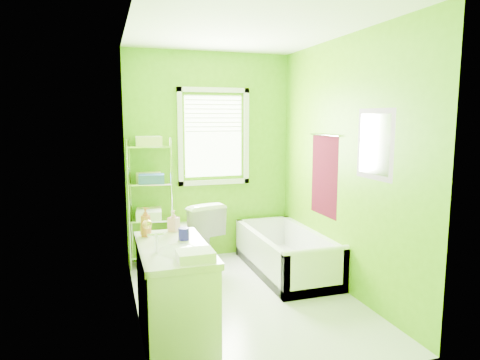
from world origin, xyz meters
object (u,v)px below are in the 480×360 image
object	(u,v)px
bathtub	(286,259)
vanity	(175,291)
wire_shelf_unit	(151,188)
toilet	(195,233)

from	to	relation	value
bathtub	vanity	size ratio (longest dim) A/B	1.49
vanity	wire_shelf_unit	size ratio (longest dim) A/B	0.67
bathtub	vanity	xyz separation A→B (m)	(-1.48, -1.15, 0.26)
vanity	wire_shelf_unit	distance (m)	1.95
bathtub	wire_shelf_unit	bearing A→B (deg)	153.62
bathtub	wire_shelf_unit	xyz separation A→B (m)	(-1.45, 0.72, 0.80)
bathtub	wire_shelf_unit	world-z (taller)	wire_shelf_unit
bathtub	toilet	bearing A→B (deg)	150.08
bathtub	toilet	distance (m)	1.14
bathtub	toilet	xyz separation A→B (m)	(-0.96, 0.55, 0.24)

